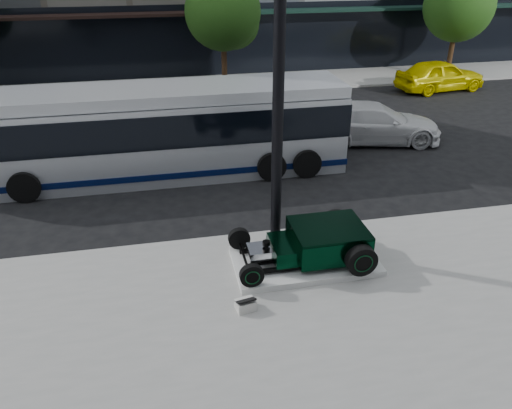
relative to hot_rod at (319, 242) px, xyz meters
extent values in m
plane|color=black|center=(-0.73, 3.70, -0.70)|extent=(120.00, 120.00, 0.00)
cube|color=gray|center=(-0.73, 17.70, -0.64)|extent=(70.00, 4.00, 0.12)
cube|color=black|center=(-10.73, 19.90, 1.30)|extent=(22.00, 0.50, 4.00)
cube|color=black|center=(12.27, 19.90, 1.30)|extent=(24.00, 0.50, 4.00)
cube|color=black|center=(-10.73, 19.30, 2.90)|extent=(22.00, 1.60, 0.15)
cube|color=black|center=(12.27, 19.30, 2.90)|extent=(24.00, 1.60, 0.15)
cylinder|color=black|center=(0.27, 16.70, 0.72)|extent=(0.28, 0.28, 2.60)
sphere|color=#11370F|center=(0.27, 16.70, 3.22)|extent=(3.80, 3.80, 3.80)
sphere|color=#11370F|center=(0.87, 17.00, 2.62)|extent=(2.60, 2.60, 2.60)
cylinder|color=black|center=(13.27, 16.70, 0.72)|extent=(0.28, 0.28, 2.60)
sphere|color=#11370F|center=(13.27, 16.70, 3.22)|extent=(3.80, 3.80, 3.80)
sphere|color=#11370F|center=(13.87, 17.00, 2.62)|extent=(2.60, 2.60, 2.60)
cube|color=silver|center=(-0.33, 0.00, -0.50)|extent=(3.40, 1.80, 0.15)
cube|color=black|center=(-0.33, -0.45, -0.33)|extent=(3.00, 0.08, 0.10)
cube|color=black|center=(-0.33, 0.45, -0.33)|extent=(3.00, 0.08, 0.10)
cube|color=black|center=(0.22, 0.00, 0.02)|extent=(1.70, 1.45, 0.62)
cube|color=black|center=(0.22, 0.00, 0.35)|extent=(1.70, 1.45, 0.06)
cube|color=black|center=(-0.88, 0.00, -0.10)|extent=(0.55, 1.05, 0.38)
cube|color=silver|center=(-1.43, 0.00, -0.15)|extent=(0.55, 0.55, 0.34)
cylinder|color=black|center=(-1.28, 0.00, 0.12)|extent=(0.18, 0.18, 0.10)
cylinder|color=black|center=(-1.78, 0.00, -0.27)|extent=(0.06, 1.55, 0.06)
cylinder|color=black|center=(0.72, -0.85, -0.07)|extent=(0.72, 0.24, 0.72)
cylinder|color=black|center=(0.72, -0.98, -0.07)|extent=(0.37, 0.02, 0.37)
torus|color=#0A3C1D|center=(0.72, -0.99, -0.07)|extent=(0.44, 0.02, 0.44)
cylinder|color=black|center=(0.72, 0.85, -0.07)|extent=(0.72, 0.24, 0.72)
cylinder|color=black|center=(0.72, 0.98, -0.07)|extent=(0.37, 0.02, 0.37)
torus|color=#0A3C1D|center=(0.72, 0.99, -0.07)|extent=(0.44, 0.02, 0.44)
cylinder|color=black|center=(-1.78, -0.78, -0.16)|extent=(0.54, 0.16, 0.54)
cylinder|color=black|center=(-1.78, -0.87, -0.16)|extent=(0.28, 0.02, 0.28)
torus|color=#0A3C1D|center=(-1.78, -0.88, -0.16)|extent=(0.34, 0.02, 0.34)
cylinder|color=black|center=(-1.78, 0.78, -0.16)|extent=(0.54, 0.16, 0.54)
cylinder|color=black|center=(-1.78, 0.87, -0.16)|extent=(0.28, 0.02, 0.28)
torus|color=#0A3C1D|center=(-1.78, 0.88, -0.16)|extent=(0.34, 0.02, 0.34)
cube|color=silver|center=(-2.03, -1.36, -0.47)|extent=(0.45, 0.37, 0.22)
cube|color=black|center=(-2.03, -1.36, -0.34)|extent=(0.45, 0.36, 0.15)
cylinder|color=black|center=(-0.81, 1.01, 3.71)|extent=(0.26, 0.26, 8.57)
cylinder|color=black|center=(-0.81, 1.01, -0.47)|extent=(0.47, 0.47, 0.21)
cube|color=silver|center=(-3.35, 6.38, 0.58)|extent=(12.00, 2.55, 2.55)
cube|color=#081544|center=(-3.35, 6.38, -0.28)|extent=(12.05, 2.60, 0.20)
cube|color=black|center=(-3.35, 6.38, 1.15)|extent=(12.05, 2.60, 1.05)
cube|color=silver|center=(-3.35, 6.38, 2.05)|extent=(12.00, 2.40, 0.35)
cube|color=black|center=(2.68, 6.38, 0.85)|extent=(0.06, 2.30, 1.70)
cylinder|color=black|center=(-7.55, 5.08, -0.22)|extent=(0.96, 0.28, 0.96)
cylinder|color=black|center=(-7.55, 7.68, -0.22)|extent=(0.96, 0.28, 0.96)
cylinder|color=black|center=(0.05, 5.08, -0.22)|extent=(0.96, 0.28, 0.96)
cylinder|color=black|center=(0.05, 7.68, -0.22)|extent=(0.96, 0.28, 0.96)
cylinder|color=black|center=(1.25, 5.08, -0.22)|extent=(0.96, 0.28, 0.96)
cylinder|color=black|center=(1.25, 7.68, -0.22)|extent=(0.96, 0.28, 0.96)
imported|color=white|center=(4.77, 7.80, 0.06)|extent=(5.51, 3.09, 1.51)
imported|color=#D8C800|center=(11.31, 14.24, 0.11)|extent=(4.94, 2.54, 1.61)
camera|label=1|loc=(-3.50, -9.49, 6.25)|focal=35.00mm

